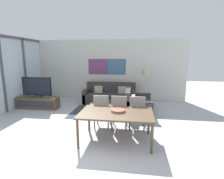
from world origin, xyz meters
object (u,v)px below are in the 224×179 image
at_px(sofa_main, 110,96).
at_px(sofa_side, 136,105).
at_px(television, 37,87).
at_px(dining_table, 116,115).
at_px(dining_chair_right, 137,111).
at_px(fruit_bowl, 118,110).
at_px(dining_chair_left, 102,110).
at_px(floor_lamp, 146,75).
at_px(coffee_table, 104,106).
at_px(dining_chair_centre, 119,110).
at_px(tv_console, 38,103).

xyz_separation_m(sofa_main, sofa_side, (1.17, -1.28, -0.00)).
bearing_deg(television, dining_table, -33.71).
bearing_deg(dining_chair_right, fruit_bowl, -123.75).
relative_size(sofa_main, dining_table, 1.28).
bearing_deg(dining_chair_left, fruit_bowl, -52.15).
bearing_deg(floor_lamp, sofa_side, -105.77).
xyz_separation_m(sofa_main, coffee_table, (0.00, -1.42, -0.01)).
xyz_separation_m(sofa_main, dining_chair_left, (0.18, -2.76, 0.26)).
height_order(dining_chair_left, dining_chair_right, same).
xyz_separation_m(dining_chair_centre, fruit_bowl, (0.04, -0.70, 0.22)).
relative_size(sofa_side, dining_chair_right, 1.48).
bearing_deg(dining_table, dining_chair_centre, 90.00).
bearing_deg(floor_lamp, dining_chair_left, -115.76).
distance_m(sofa_main, dining_chair_centre, 2.85).
relative_size(coffee_table, dining_chair_left, 1.07).
bearing_deg(sofa_main, dining_chair_centre, -76.02).
relative_size(dining_table, dining_chair_centre, 1.78).
height_order(sofa_main, fruit_bowl, sofa_main).
height_order(sofa_side, dining_table, sofa_side).
height_order(dining_chair_left, floor_lamp, floor_lamp).
height_order(television, fruit_bowl, television).
bearing_deg(fruit_bowl, coffee_table, 109.65).
bearing_deg(floor_lamp, coffee_table, -136.19).
xyz_separation_m(sofa_main, fruit_bowl, (0.73, -3.45, 0.48)).
xyz_separation_m(dining_chair_left, fruit_bowl, (0.54, -0.70, 0.22)).
xyz_separation_m(dining_table, floor_lamp, (0.86, 3.57, 0.57)).
bearing_deg(coffee_table, dining_chair_left, -82.15).
relative_size(sofa_main, coffee_table, 2.13).
xyz_separation_m(tv_console, fruit_bowl, (3.43, -2.20, 0.53)).
relative_size(television, dining_table, 0.69).
relative_size(television, fruit_bowl, 3.46).
distance_m(coffee_table, dining_chair_centre, 1.53).
bearing_deg(coffee_table, television, 176.38).
relative_size(dining_chair_centre, dining_chair_right, 1.00).
distance_m(television, sofa_side, 3.91).
height_order(sofa_main, dining_table, sofa_main).
bearing_deg(dining_chair_right, television, 158.77).
distance_m(dining_chair_left, dining_chair_right, 1.01).
distance_m(sofa_side, fruit_bowl, 2.27).
distance_m(sofa_main, dining_table, 3.60).
bearing_deg(sofa_side, sofa_main, 42.44).
distance_m(sofa_main, coffee_table, 1.42).
xyz_separation_m(tv_console, coffee_table, (2.71, -0.17, 0.04)).
height_order(coffee_table, floor_lamp, floor_lamp).
height_order(sofa_main, dining_chair_right, dining_chair_right).
distance_m(sofa_main, floor_lamp, 1.82).
relative_size(sofa_main, floor_lamp, 1.52).
distance_m(tv_console, sofa_side, 3.87).
xyz_separation_m(television, dining_table, (3.39, -2.26, -0.18)).
relative_size(sofa_side, floor_lamp, 0.98).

